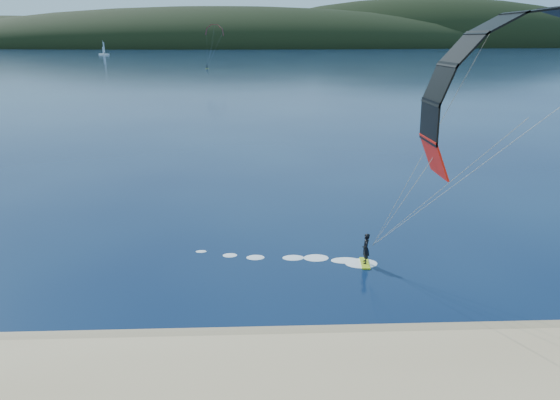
% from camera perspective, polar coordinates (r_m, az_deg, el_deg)
% --- Properties ---
extents(wet_sand, '(220.00, 2.50, 0.10)m').
position_cam_1_polar(wet_sand, '(23.04, -10.35, -16.36)').
color(wet_sand, '#987F58').
rests_on(wet_sand, ground).
extents(headland, '(1200.00, 310.00, 140.00)m').
position_cam_1_polar(headland, '(759.60, -2.53, 17.51)').
color(headland, black).
rests_on(headland, ground).
extents(kitesurfer_near, '(20.91, 9.24, 14.09)m').
position_cam_1_polar(kitesurfer_near, '(23.79, 26.39, 8.13)').
color(kitesurfer_near, '#B4D118').
rests_on(kitesurfer_near, ground).
extents(kitesurfer_far, '(9.13, 8.55, 16.78)m').
position_cam_1_polar(kitesurfer_far, '(219.02, -7.71, 18.73)').
color(kitesurfer_far, '#B4D118').
rests_on(kitesurfer_far, ground).
extents(sailboat, '(8.04, 5.15, 11.39)m').
position_cam_1_polar(sailboat, '(428.41, -19.97, 15.82)').
color(sailboat, white).
rests_on(sailboat, ground).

